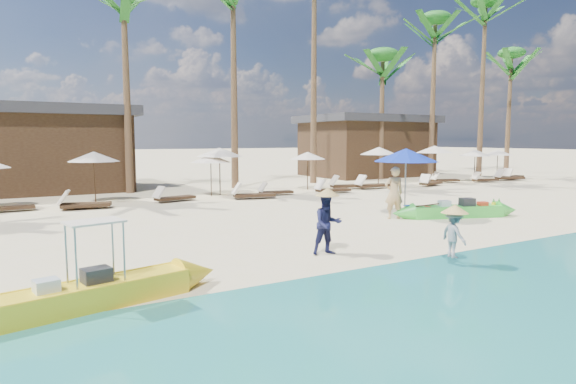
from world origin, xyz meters
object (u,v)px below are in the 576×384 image
yellow_canoe (83,295)px  blue_umbrella (406,155)px  green_canoe (456,211)px  tourist (394,193)px

yellow_canoe → blue_umbrella: blue_umbrella is taller
green_canoe → yellow_canoe: 12.54m
green_canoe → yellow_canoe: yellow_canoe is taller
yellow_canoe → tourist: tourist is taller
green_canoe → yellow_canoe: (-12.10, -3.30, 0.01)m
green_canoe → blue_umbrella: blue_umbrella is taller
yellow_canoe → blue_umbrella: bearing=9.9°
green_canoe → tourist: (-2.05, 0.82, 0.65)m
green_canoe → tourist: tourist is taller
green_canoe → yellow_canoe: bearing=-145.3°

